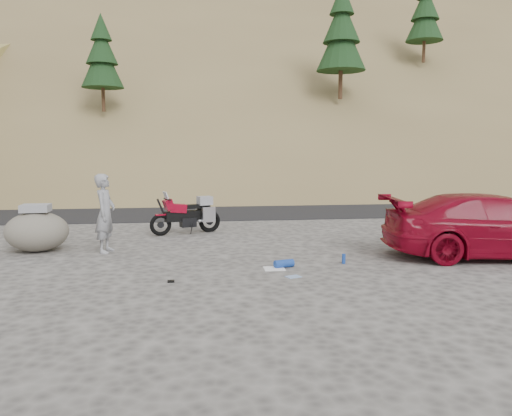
{
  "coord_description": "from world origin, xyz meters",
  "views": [
    {
      "loc": [
        0.11,
        -11.05,
        2.42
      ],
      "look_at": [
        1.65,
        0.8,
        1.0
      ],
      "focal_mm": 35.0,
      "sensor_mm": 36.0,
      "label": 1
    }
  ],
  "objects_px": {
    "motorcycle": "(189,215)",
    "man": "(107,252)",
    "red_car": "(493,257)",
    "boulder": "(37,231)"
  },
  "relations": [
    {
      "from": "man",
      "to": "boulder",
      "type": "relative_size",
      "value": 1.11
    },
    {
      "from": "motorcycle",
      "to": "boulder",
      "type": "bearing_deg",
      "value": -170.26
    },
    {
      "from": "red_car",
      "to": "boulder",
      "type": "xyz_separation_m",
      "value": [
        -10.37,
        1.97,
        0.49
      ]
    },
    {
      "from": "man",
      "to": "red_car",
      "type": "xyz_separation_m",
      "value": [
        8.73,
        -1.65,
        0.0
      ]
    },
    {
      "from": "motorcycle",
      "to": "man",
      "type": "relative_size",
      "value": 1.1
    },
    {
      "from": "man",
      "to": "red_car",
      "type": "distance_m",
      "value": 8.89
    },
    {
      "from": "man",
      "to": "boulder",
      "type": "bearing_deg",
      "value": 89.25
    },
    {
      "from": "motorcycle",
      "to": "man",
      "type": "height_order",
      "value": "motorcycle"
    },
    {
      "from": "motorcycle",
      "to": "boulder",
      "type": "distance_m",
      "value": 4.12
    },
    {
      "from": "boulder",
      "to": "man",
      "type": "bearing_deg",
      "value": -10.9
    }
  ]
}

